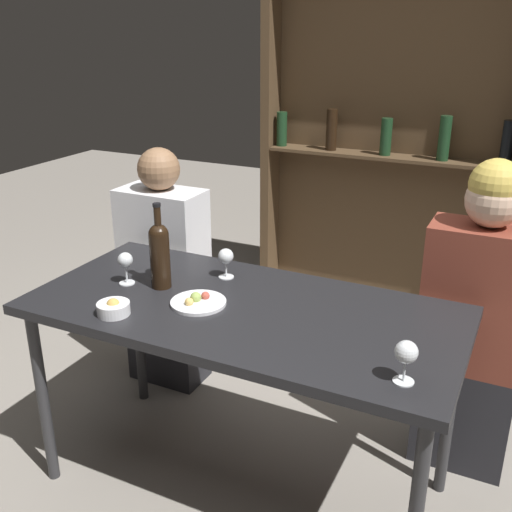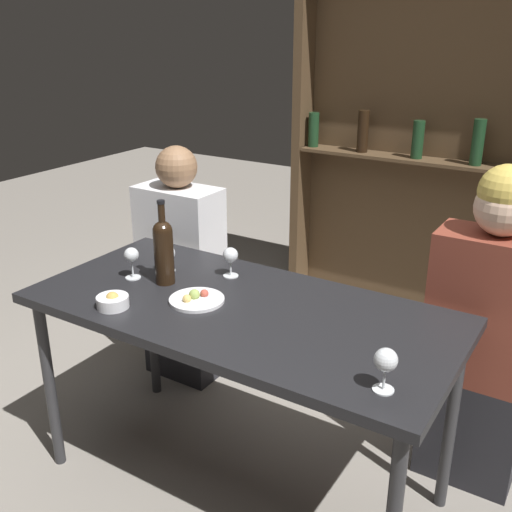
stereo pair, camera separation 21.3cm
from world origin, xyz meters
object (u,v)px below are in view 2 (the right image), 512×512
at_px(wine_glass_1, 167,254).
at_px(wine_glass_2, 230,256).
at_px(wine_glass_3, 132,257).
at_px(seated_person_left, 182,273).
at_px(seated_person_right, 483,339).
at_px(snack_bowl, 113,301).
at_px(wine_glass_0, 386,362).
at_px(wine_bottle, 164,249).
at_px(food_plate_0, 196,299).

bearing_deg(wine_glass_1, wine_glass_2, 20.78).
xyz_separation_m(wine_glass_3, seated_person_left, (-0.21, 0.55, -0.31)).
relative_size(seated_person_left, seated_person_right, 0.93).
bearing_deg(snack_bowl, wine_glass_3, 117.43).
bearing_deg(wine_glass_0, wine_bottle, 165.88).
relative_size(wine_glass_3, snack_bowl, 1.12).
xyz_separation_m(wine_glass_2, seated_person_left, (-0.52, 0.33, -0.31)).
bearing_deg(seated_person_right, wine_glass_0, -98.75).
height_order(wine_bottle, snack_bowl, wine_bottle).
height_order(wine_glass_1, seated_person_right, seated_person_right).
height_order(wine_glass_1, wine_glass_2, wine_glass_2).
bearing_deg(wine_bottle, wine_glass_2, 46.00).
relative_size(wine_bottle, seated_person_left, 0.28).
bearing_deg(seated_person_left, wine_glass_3, -68.99).
height_order(wine_glass_1, food_plate_0, wine_glass_1).
bearing_deg(seated_person_right, food_plate_0, -146.63).
bearing_deg(snack_bowl, wine_glass_2, 66.53).
bearing_deg(wine_glass_3, seated_person_right, 24.10).
bearing_deg(wine_glass_0, wine_glass_2, 151.64).
height_order(wine_glass_3, snack_bowl, wine_glass_3).
relative_size(wine_glass_0, wine_glass_1, 1.15).
relative_size(wine_bottle, food_plate_0, 1.65).
xyz_separation_m(wine_bottle, wine_glass_0, (0.97, -0.24, -0.05)).
distance_m(wine_bottle, wine_glass_1, 0.13).
distance_m(food_plate_0, seated_person_right, 1.07).
distance_m(food_plate_0, seated_person_left, 0.83).
height_order(food_plate_0, snack_bowl, snack_bowl).
distance_m(wine_glass_3, food_plate_0, 0.35).
bearing_deg(snack_bowl, seated_person_right, 35.13).
height_order(seated_person_left, seated_person_right, seated_person_right).
bearing_deg(wine_bottle, snack_bowl, -93.60).
bearing_deg(seated_person_right, wine_glass_1, -159.90).
distance_m(wine_glass_2, wine_glass_3, 0.38).
relative_size(wine_glass_1, food_plate_0, 0.56).
distance_m(wine_glass_2, food_plate_0, 0.26).
bearing_deg(food_plate_0, snack_bowl, -138.47).
distance_m(wine_bottle, food_plate_0, 0.25).
bearing_deg(snack_bowl, seated_person_left, 112.97).
bearing_deg(seated_person_left, seated_person_right, 0.00).
relative_size(wine_glass_0, seated_person_left, 0.11).
bearing_deg(wine_glass_0, food_plate_0, 167.22).
xyz_separation_m(food_plate_0, snack_bowl, (-0.22, -0.19, 0.01)).
xyz_separation_m(wine_glass_0, seated_person_right, (0.12, 0.76, -0.26)).
relative_size(wine_glass_1, seated_person_right, 0.09).
bearing_deg(wine_glass_3, food_plate_0, -6.12).
bearing_deg(wine_glass_0, seated_person_right, 81.25).
height_order(wine_glass_0, wine_glass_3, wine_glass_0).
bearing_deg(seated_person_right, wine_glass_3, -155.90).
bearing_deg(wine_glass_3, snack_bowl, -62.57).
height_order(snack_bowl, seated_person_left, seated_person_left).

